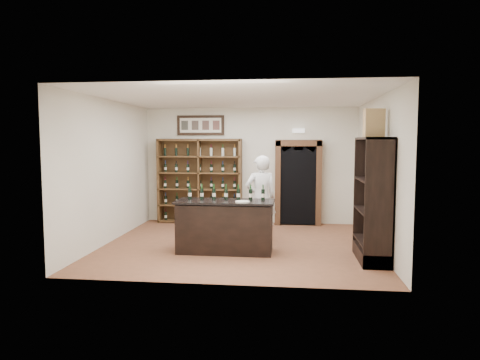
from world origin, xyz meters
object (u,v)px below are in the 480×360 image
object	(u,v)px
counter_bottle_0	(190,194)
wine_crate	(374,123)
wine_shelf	(200,181)
shopkeeper	(261,198)
tasting_counter	(225,227)
side_cabinet	(374,219)

from	to	relation	value
counter_bottle_0	wine_crate	world-z (taller)	wine_crate
counter_bottle_0	wine_shelf	bearing A→B (deg)	97.75
counter_bottle_0	shopkeeper	world-z (taller)	shopkeeper
tasting_counter	wine_crate	xyz separation A→B (m)	(2.70, -0.21, 1.96)
wine_crate	counter_bottle_0	bearing A→B (deg)	164.44
wine_shelf	shopkeeper	bearing A→B (deg)	-47.53
counter_bottle_0	shopkeeper	size ratio (longest dim) A/B	0.16
wine_shelf	counter_bottle_0	size ratio (longest dim) A/B	7.33
wine_crate	tasting_counter	bearing A→B (deg)	165.86
side_cabinet	wine_crate	xyz separation A→B (m)	(-0.03, 0.09, 1.70)
tasting_counter	shopkeeper	xyz separation A→B (m)	(0.62, 1.06, 0.42)
side_cabinet	counter_bottle_0	bearing A→B (deg)	172.71
side_cabinet	shopkeeper	xyz separation A→B (m)	(-2.11, 1.36, 0.16)
side_cabinet	tasting_counter	bearing A→B (deg)	173.72
tasting_counter	wine_crate	size ratio (longest dim) A/B	3.74
tasting_counter	wine_shelf	bearing A→B (deg)	110.56
wine_shelf	tasting_counter	size ratio (longest dim) A/B	1.17
tasting_counter	shopkeeper	bearing A→B (deg)	59.61
wine_shelf	wine_crate	xyz separation A→B (m)	(3.80, -3.14, 1.35)
tasting_counter	shopkeeper	size ratio (longest dim) A/B	1.03
wine_shelf	counter_bottle_0	world-z (taller)	wine_shelf
tasting_counter	side_cabinet	xyz separation A→B (m)	(2.72, -0.30, 0.26)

